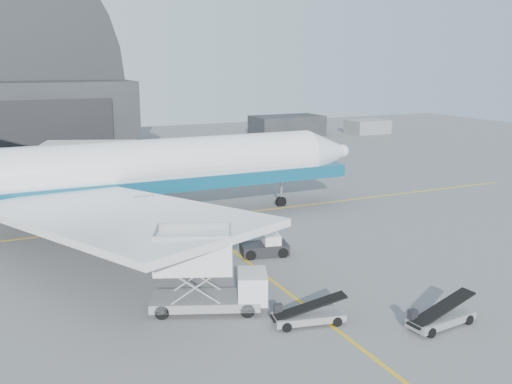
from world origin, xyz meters
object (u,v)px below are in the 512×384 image
pushback_tug (266,247)px  belt_loader_a (308,316)px  belt_loader_b (440,318)px  airliner (110,172)px  catering_truck (204,272)px

pushback_tug → belt_loader_a: (-3.07, -11.87, -0.11)m
belt_loader_a → belt_loader_b: 7.54m
airliner → belt_loader_a: size_ratio=11.40×
airliner → catering_truck: bearing=-85.9°
pushback_tug → belt_loader_a: size_ratio=0.89×
belt_loader_a → airliner: bearing=115.5°
catering_truck → belt_loader_b: catering_truck is taller
pushback_tug → belt_loader_a: bearing=-91.5°
belt_loader_a → catering_truck: bearing=149.2°
catering_truck → belt_loader_a: bearing=-20.1°
catering_truck → pushback_tug: size_ratio=1.87×
airliner → pushback_tug: (9.28, -13.13, -4.39)m
airliner → pushback_tug: 16.67m
belt_loader_b → airliner: bearing=108.0°
belt_loader_a → belt_loader_b: belt_loader_b is taller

